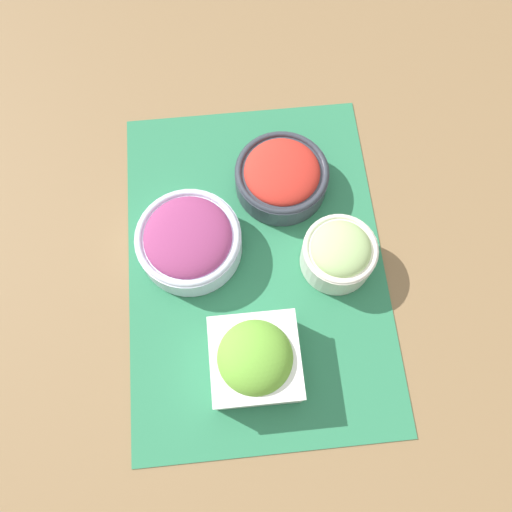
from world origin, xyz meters
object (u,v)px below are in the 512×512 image
at_px(cucumber_bowl, 339,253).
at_px(onion_bowl, 189,240).
at_px(tomato_bowl, 282,176).
at_px(lettuce_bowl, 255,359).

height_order(cucumber_bowl, onion_bowl, cucumber_bowl).
bearing_deg(tomato_bowl, lettuce_bowl, 166.12).
xyz_separation_m(tomato_bowl, lettuce_bowl, (-0.30, 0.07, 0.01)).
relative_size(cucumber_bowl, onion_bowl, 0.69).
height_order(onion_bowl, lettuce_bowl, lettuce_bowl).
bearing_deg(lettuce_bowl, cucumber_bowl, -44.06).
xyz_separation_m(tomato_bowl, cucumber_bowl, (-0.15, -0.07, 0.01)).
bearing_deg(onion_bowl, cucumber_bowl, -101.26).
bearing_deg(cucumber_bowl, onion_bowl, 78.74).
bearing_deg(tomato_bowl, cucumber_bowl, -153.84).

